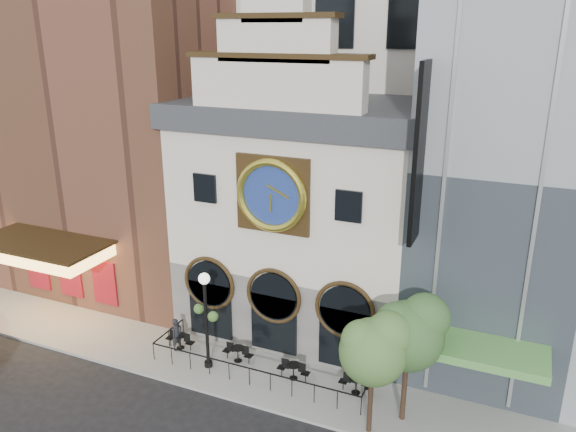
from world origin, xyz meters
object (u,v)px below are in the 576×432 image
(bistro_1, at_px, (238,353))
(tree_left, at_px, (410,330))
(bistro_3, at_px, (356,384))
(bistro_0, at_px, (180,340))
(lamppost, at_px, (206,310))
(bistro_2, at_px, (293,370))
(tree_right, at_px, (375,347))
(pedestrian, at_px, (177,334))

(bistro_1, height_order, tree_left, tree_left)
(bistro_1, distance_m, bistro_3, 6.08)
(bistro_3, bearing_deg, bistro_0, 179.92)
(bistro_3, height_order, lamppost, lamppost)
(bistro_2, xyz_separation_m, tree_left, (5.34, -0.74, 3.72))
(tree_left, bearing_deg, lamppost, 179.80)
(bistro_1, xyz_separation_m, tree_right, (7.34, -2.29, 3.44))
(bistro_0, relative_size, tree_left, 0.28)
(pedestrian, height_order, lamppost, lamppost)
(bistro_2, relative_size, tree_left, 0.28)
(bistro_2, bearing_deg, tree_left, -7.86)
(bistro_0, relative_size, bistro_3, 1.00)
(bistro_3, relative_size, tree_left, 0.28)
(pedestrian, distance_m, tree_left, 12.24)
(tree_left, bearing_deg, pedestrian, 176.52)
(bistro_1, relative_size, tree_left, 0.28)
(bistro_0, bearing_deg, bistro_1, 2.21)
(bistro_3, relative_size, lamppost, 0.32)
(bistro_0, height_order, tree_left, tree_left)
(tree_left, height_order, tree_right, tree_left)
(bistro_0, bearing_deg, tree_left, -4.21)
(bistro_2, height_order, tree_right, tree_right)
(bistro_2, distance_m, tree_right, 5.85)
(lamppost, distance_m, tree_right, 8.59)
(bistro_2, height_order, tree_left, tree_left)
(bistro_2, xyz_separation_m, pedestrian, (-6.42, -0.02, 0.40))
(bistro_1, bearing_deg, tree_left, -6.69)
(bistro_1, bearing_deg, tree_right, -17.31)
(bistro_0, bearing_deg, bistro_3, -0.08)
(tree_right, bearing_deg, tree_left, 50.29)
(bistro_1, bearing_deg, bistro_2, -4.66)
(bistro_0, xyz_separation_m, tree_left, (11.69, -0.86, 3.72))
(bistro_0, bearing_deg, tree_right, -11.51)
(bistro_2, xyz_separation_m, tree_right, (4.26, -2.04, 3.44))
(bistro_1, xyz_separation_m, tree_left, (8.42, -0.99, 3.72))
(bistro_0, height_order, lamppost, lamppost)
(bistro_3, bearing_deg, pedestrian, -179.20)
(tree_right, bearing_deg, pedestrian, 169.32)
(lamppost, bearing_deg, pedestrian, -175.61)
(bistro_0, height_order, tree_right, tree_right)
(bistro_1, relative_size, pedestrian, 0.92)
(bistro_1, distance_m, bistro_2, 3.09)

